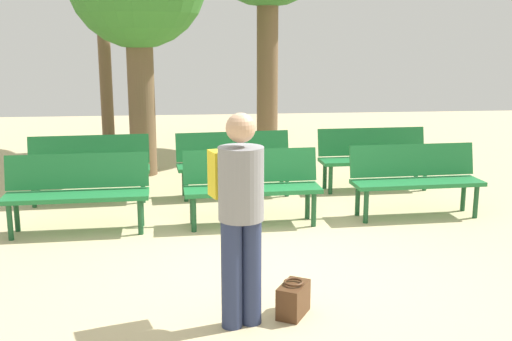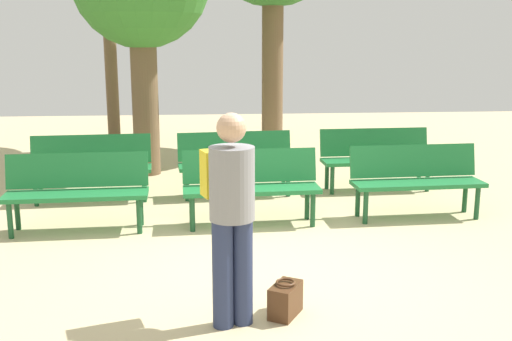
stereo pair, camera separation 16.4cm
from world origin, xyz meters
name	(u,v)px [view 1 (the left image)]	position (x,y,z in m)	size (l,w,h in m)	color
ground_plane	(278,271)	(0.00, 0.00, 0.00)	(24.00, 24.00, 0.00)	#CCB789
bench_r0_c0	(77,188)	(-2.09, 1.47, 0.50)	(1.62, 0.55, 0.87)	#1E7238
bench_r0_c1	(252,182)	(-0.10, 1.56, 0.50)	(1.62, 0.55, 0.87)	#1E7238
bench_r0_c2	(415,176)	(1.95, 1.68, 0.50)	(1.62, 0.56, 0.87)	#1E7238
bench_r1_c0	(89,164)	(-2.17, 2.82, 0.50)	(1.63, 0.58, 0.87)	#1E7238
bench_r1_c1	(234,159)	(-0.20, 2.93, 0.50)	(1.64, 0.62, 0.87)	#1E7238
bench_r1_c2	(374,154)	(1.84, 3.08, 0.50)	(1.62, 0.54, 0.87)	#1E7238
visitor_with_backpack	(239,207)	(-0.45, -1.03, 0.94)	(0.45, 0.59, 1.65)	navy
handbag	(293,299)	(-0.01, -0.95, 0.13)	(0.32, 0.37, 0.29)	#4C2D19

